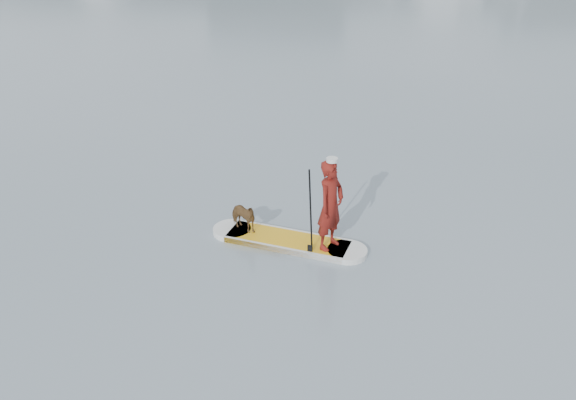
{
  "coord_description": "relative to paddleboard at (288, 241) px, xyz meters",
  "views": [
    {
      "loc": [
        -2.47,
        -13.86,
        6.8
      ],
      "look_at": [
        -3.53,
        -2.69,
        1.0
      ],
      "focal_mm": 40.0,
      "sensor_mm": 36.0,
      "label": 1
    }
  ],
  "objects": [
    {
      "name": "paddle",
      "position": [
        0.48,
        -0.45,
        0.74
      ],
      "size": [
        0.11,
        0.3,
        2.0
      ],
      "rotation": [
        0.0,
        0.0,
        -0.25
      ],
      "color": "black",
      "rests_on": "ground"
    },
    {
      "name": "paddler",
      "position": [
        0.85,
        -0.22,
        0.98
      ],
      "size": [
        0.73,
        0.8,
        1.84
      ],
      "primitive_type": "imported",
      "rotation": [
        0.0,
        0.0,
        1.02
      ],
      "color": "maroon",
      "rests_on": "paddleboard"
    },
    {
      "name": "white_cap",
      "position": [
        0.85,
        -0.22,
        1.94
      ],
      "size": [
        0.22,
        0.22,
        0.07
      ],
      "primitive_type": "cylinder",
      "color": "silver",
      "rests_on": "paddler"
    },
    {
      "name": "ground",
      "position": [
        3.53,
        2.69,
        -0.06
      ],
      "size": [
        140.0,
        140.0,
        0.0
      ],
      "primitive_type": "plane",
      "color": "slate",
      "rests_on": "ground"
    },
    {
      "name": "dog",
      "position": [
        -0.97,
        0.25,
        0.38
      ],
      "size": [
        0.82,
        0.73,
        0.65
      ],
      "primitive_type": "imported",
      "rotation": [
        0.0,
        0.0,
        0.93
      ],
      "color": "#52381C",
      "rests_on": "paddleboard"
    },
    {
      "name": "paddleboard",
      "position": [
        0.0,
        0.0,
        0.0
      ],
      "size": [
        3.22,
        1.43,
        0.12
      ],
      "rotation": [
        0.0,
        0.0,
        -0.25
      ],
      "color": "#F0AA16",
      "rests_on": "ground"
    }
  ]
}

